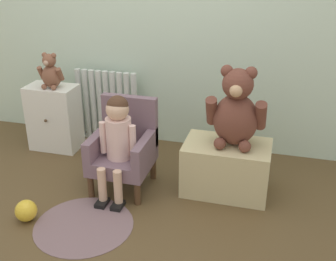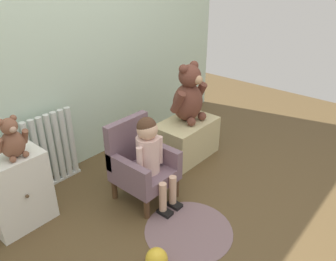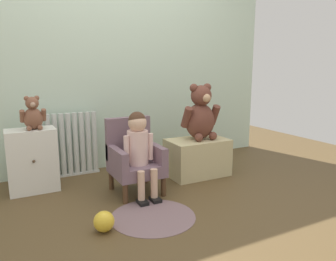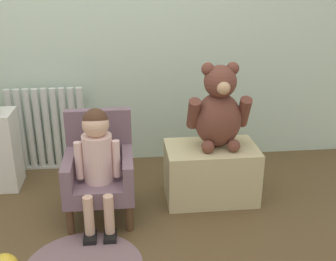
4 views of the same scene
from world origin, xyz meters
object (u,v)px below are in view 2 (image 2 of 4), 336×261
object	(u,v)px
child_armchair	(140,163)
low_bench	(186,139)
child_figure	(150,150)
large_teddy_bear	(189,96)
toy_ball	(157,259)
radiator	(45,153)
small_dresser	(18,191)
floor_rug	(189,230)
small_teddy_bear	(12,140)

from	to	relation	value
child_armchair	low_bench	world-z (taller)	child_armchair
child_figure	large_teddy_bear	xyz separation A→B (m)	(0.74, 0.22, 0.14)
low_bench	toy_ball	bearing A→B (deg)	-149.60
radiator	small_dresser	bearing A→B (deg)	-144.26
radiator	low_bench	world-z (taller)	radiator
floor_rug	small_dresser	bearing A→B (deg)	126.52
small_teddy_bear	toy_ball	xyz separation A→B (m)	(0.29, -0.94, -0.59)
floor_rug	toy_ball	bearing A→B (deg)	-173.84
radiator	large_teddy_bear	world-z (taller)	large_teddy_bear
child_armchair	child_figure	size ratio (longest dim) A/B	0.89
child_figure	floor_rug	distance (m)	0.62
large_teddy_bear	floor_rug	distance (m)	1.19
large_teddy_bear	toy_ball	size ratio (longest dim) A/B	3.93
child_armchair	child_figure	xyz separation A→B (m)	(0.00, -0.11, 0.16)
child_figure	low_bench	size ratio (longest dim) A/B	1.21
radiator	low_bench	distance (m)	1.24
child_armchair	floor_rug	world-z (taller)	child_armchair
child_figure	low_bench	xyz separation A→B (m)	(0.70, 0.21, -0.27)
low_bench	toy_ball	distance (m)	1.33
small_dresser	child_figure	size ratio (longest dim) A/B	0.77
radiator	toy_ball	bearing A→B (deg)	-91.73
child_figure	small_teddy_bear	world-z (taller)	small_teddy_bear
large_teddy_bear	toy_ball	distance (m)	1.46
small_teddy_bear	toy_ball	world-z (taller)	small_teddy_bear
child_figure	small_dresser	bearing A→B (deg)	146.42
small_dresser	toy_ball	size ratio (longest dim) A/B	3.96
radiator	toy_ball	world-z (taller)	radiator
small_teddy_bear	floor_rug	size ratio (longest dim) A/B	0.46
low_bench	small_teddy_bear	bearing A→B (deg)	169.15
large_teddy_bear	floor_rug	world-z (taller)	large_teddy_bear
low_bench	radiator	bearing A→B (deg)	153.16
large_teddy_bear	small_teddy_bear	distance (m)	1.49
small_teddy_bear	child_armchair	bearing A→B (deg)	-27.07
small_dresser	floor_rug	size ratio (longest dim) A/B	0.88
radiator	toy_ball	distance (m)	1.25
child_figure	small_teddy_bear	size ratio (longest dim) A/B	2.50
low_bench	large_teddy_bear	size ratio (longest dim) A/B	1.08
low_bench	floor_rug	world-z (taller)	low_bench
small_dresser	large_teddy_bear	xyz separation A→B (m)	(1.50, -0.28, 0.32)
low_bench	floor_rug	distance (m)	1.01
toy_ball	floor_rug	bearing A→B (deg)	6.16
radiator	child_armchair	xyz separation A→B (m)	(0.40, -0.66, -0.02)
low_bench	child_figure	bearing A→B (deg)	-163.48
low_bench	child_armchair	bearing A→B (deg)	-171.87
child_figure	small_teddy_bear	xyz separation A→B (m)	(-0.73, 0.48, 0.21)
small_teddy_bear	floor_rug	xyz separation A→B (m)	(0.66, -0.90, -0.66)
low_bench	floor_rug	size ratio (longest dim) A/B	0.95
low_bench	floor_rug	bearing A→B (deg)	-140.88
large_teddy_bear	small_teddy_bear	size ratio (longest dim) A/B	1.92
child_armchair	floor_rug	bearing A→B (deg)	-98.11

